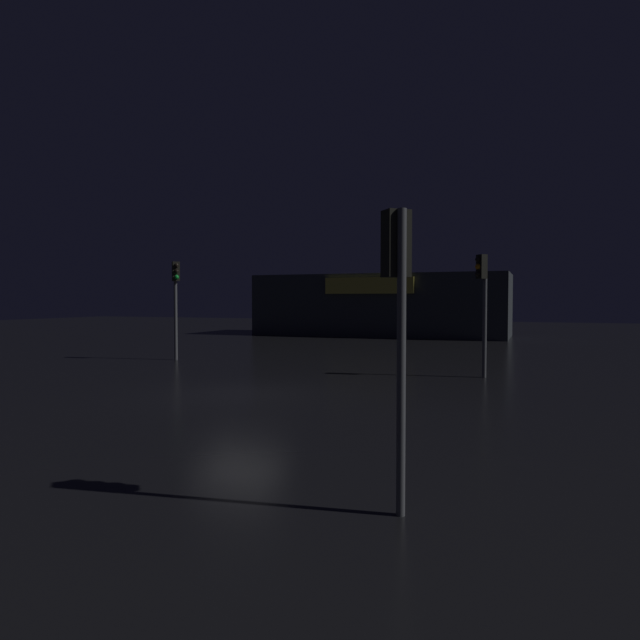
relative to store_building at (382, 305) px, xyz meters
name	(u,v)px	position (x,y,z in m)	size (l,w,h in m)	color
ground_plane	(240,394)	(3.28, -28.27, -2.36)	(120.00, 120.00, 0.00)	black
store_building	(382,305)	(0.00, 0.00, 0.00)	(19.22, 7.22, 4.72)	#33383D
traffic_signal_main	(397,286)	(9.75, -35.64, 0.60)	(0.41, 0.43, 3.95)	#595B60
traffic_signal_opposite	(483,292)	(9.61, -22.06, 0.70)	(0.42, 0.42, 4.39)	#595B60
traffic_signal_cross_left	(176,292)	(-4.10, -21.11, 0.78)	(0.42, 0.42, 4.53)	#595B60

